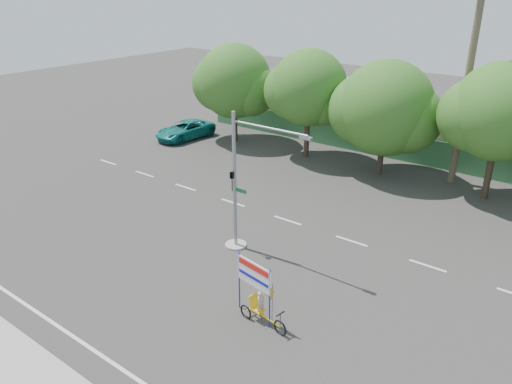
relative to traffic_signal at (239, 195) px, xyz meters
The scene contains 11 objects.
ground 5.40m from the traffic_signal, 61.13° to the right, with size 120.00×120.00×0.00m, color #33302D.
fence 17.76m from the traffic_signal, 82.85° to the left, with size 38.00×0.08×2.00m, color #336B3D.
building_left 23.38m from the traffic_signal, 109.52° to the left, with size 12.00×8.00×4.00m, color beige.
tree_far_left 18.45m from the traffic_signal, 130.22° to the left, with size 7.14×6.00×7.96m.
tree_left 14.99m from the traffic_signal, 109.08° to the left, with size 6.66×5.60×8.07m.
tree_center 14.15m from the traffic_signal, 85.33° to the left, with size 7.62×6.40×7.85m.
tree_right 16.38m from the traffic_signal, 59.83° to the left, with size 6.90×5.80×8.36m.
palm_short 17.56m from the traffic_signal, 69.84° to the left, with size 3.73×3.79×14.45m.
traffic_signal is the anchor object (origin of this frame).
trike_billboard 6.17m from the traffic_signal, 44.10° to the right, with size 2.68×0.86×2.66m.
pickup_truck 19.61m from the traffic_signal, 142.64° to the left, with size 2.45×5.32×1.48m, color #10736F.
Camera 1 is at (11.80, -13.17, 12.58)m, focal length 35.00 mm.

